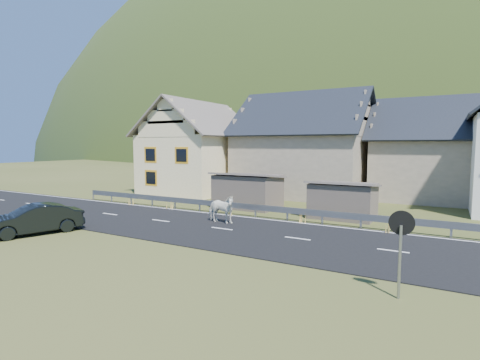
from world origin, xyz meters
The scene contains 14 objects.
ground centered at (0.00, 0.00, 0.00)m, with size 160.00×160.00×0.00m, color #333D16.
road centered at (0.00, 0.00, 0.02)m, with size 60.00×7.00×0.04m, color black.
lane_markings centered at (0.00, 0.00, 0.04)m, with size 60.00×6.60×0.01m, color silver.
guardrail centered at (0.00, 3.68, 0.56)m, with size 28.10×0.09×0.75m.
shed_left centered at (-2.00, 6.50, 1.10)m, with size 4.30×3.30×2.40m, color #6B5C52.
shed_right centered at (4.50, 6.00, 1.00)m, with size 3.80×2.90×2.20m, color #6B5C52.
house_cream centered at (-10.00, 12.00, 4.36)m, with size 7.80×9.80×8.30m.
house_stone_a centered at (-1.00, 15.00, 4.63)m, with size 10.80×9.80×8.90m.
house_stone_b centered at (9.00, 17.00, 4.24)m, with size 9.80×8.80×8.10m.
mountain centered at (5.00, 180.00, -20.00)m, with size 440.00×280.00×260.00m, color #223E15.
conifer_patch centered at (-55.00, 110.00, 6.00)m, with size 76.00×50.00×28.00m, color black.
horse centered at (-0.81, 1.17, 0.81)m, with size 1.81×0.83×1.53m, color white.
car centered at (-7.28, -5.16, 0.70)m, with size 1.48×4.25×1.40m, color black.
traffic_mirror centered at (8.74, -4.69, 1.80)m, with size 0.68×0.20×2.45m.
Camera 1 is at (9.82, -15.58, 4.24)m, focal length 28.00 mm.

